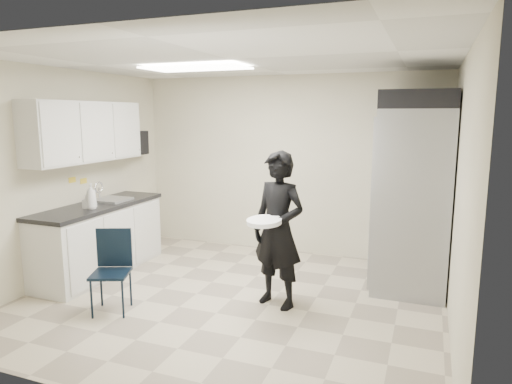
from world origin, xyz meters
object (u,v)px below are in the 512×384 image
at_px(lower_counter, 100,240).
at_px(commercial_fridge, 414,198).
at_px(folding_chair, 111,274).
at_px(man_tuxedo, 278,230).

distance_m(lower_counter, commercial_fridge, 3.98).
height_order(lower_counter, folding_chair, lower_counter).
height_order(commercial_fridge, folding_chair, commercial_fridge).
height_order(lower_counter, man_tuxedo, man_tuxedo).
bearing_deg(lower_counter, commercial_fridge, 15.88).
relative_size(lower_counter, man_tuxedo, 1.14).
height_order(folding_chair, man_tuxedo, man_tuxedo).
relative_size(folding_chair, man_tuxedo, 0.50).
relative_size(commercial_fridge, man_tuxedo, 1.26).
xyz_separation_m(lower_counter, commercial_fridge, (3.78, 1.07, 0.62)).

